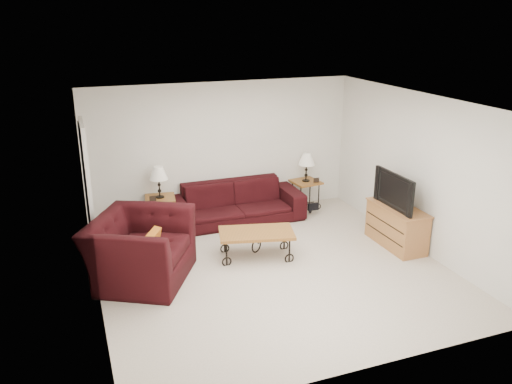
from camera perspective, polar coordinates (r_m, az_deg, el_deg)
ground at (r=7.91m, az=1.79°, el=-8.43°), size 5.00×5.00×0.00m
wall_back at (r=9.68m, az=-3.73°, el=4.65°), size 5.00×0.02×2.50m
wall_front at (r=5.36m, az=12.12°, el=-7.91°), size 5.00×0.02×2.50m
wall_left at (r=6.92m, az=-17.68°, el=-2.16°), size 0.02×5.00×2.50m
wall_right at (r=8.64m, az=17.44°, el=2.03°), size 0.02×5.00×2.50m
ceiling at (r=7.11m, az=2.00°, el=9.76°), size 5.00×5.00×0.00m
doorway at (r=8.55m, az=-18.02°, el=0.19°), size 0.08×0.94×2.04m
sofa at (r=9.54m, az=-2.19°, el=-1.17°), size 2.44×0.95×0.71m
side_table_left at (r=9.42m, az=-10.38°, el=-2.21°), size 0.59×0.59×0.57m
side_table_right at (r=10.25m, az=5.44°, el=-0.26°), size 0.56×0.56×0.55m
lamp_left at (r=9.24m, az=-10.59°, el=1.06°), size 0.36×0.36×0.57m
lamp_right at (r=10.08m, az=5.54°, el=2.70°), size 0.35×0.35×0.55m
photo_frame_left at (r=9.15m, az=-11.25°, el=-0.71°), size 0.11×0.02×0.09m
photo_frame_right at (r=10.09m, az=6.63°, el=1.30°), size 0.11×0.02×0.09m
coffee_table at (r=8.18m, az=0.04°, el=-5.75°), size 1.27×0.88×0.43m
armchair at (r=7.61m, az=-12.57°, el=-6.12°), size 1.81×1.88×0.94m
throw_pillow at (r=7.56m, az=-11.41°, el=-5.78°), size 0.30×0.43×0.42m
tv_stand at (r=8.84m, az=15.14°, el=-3.64°), size 0.47×1.13×0.68m
television at (r=8.62m, az=15.39°, el=0.20°), size 0.13×1.01×0.58m
backpack at (r=9.99m, az=6.00°, el=-1.20°), size 0.38×0.32×0.42m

